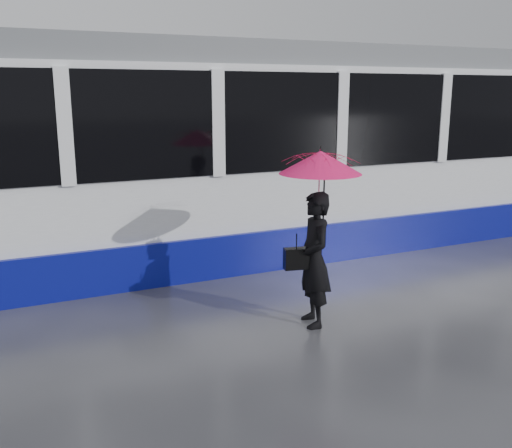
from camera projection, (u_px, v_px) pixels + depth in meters
name	position (u px, v px, depth m)	size (l,w,h in m)	color
ground	(197.00, 317.00, 6.80)	(90.00, 90.00, 0.00)	#27272C
rails	(144.00, 261.00, 9.00)	(34.00, 1.51, 0.02)	#3F3D38
tram	(326.00, 150.00, 9.99)	(26.00, 2.56, 3.35)	white
woman	(314.00, 260.00, 6.43)	(0.57, 0.37, 1.55)	black
umbrella	(320.00, 178.00, 6.24)	(1.08, 1.08, 1.05)	#F1144D
handbag	(296.00, 258.00, 6.35)	(0.30, 0.17, 0.42)	black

